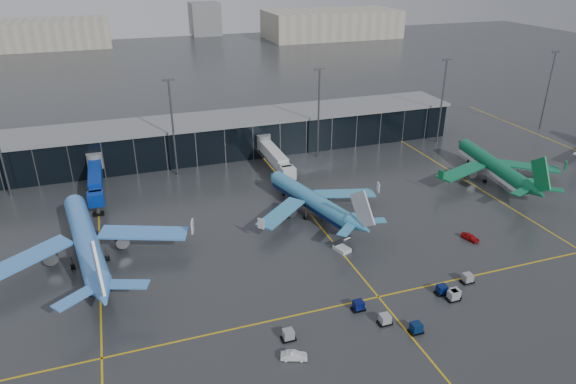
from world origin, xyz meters
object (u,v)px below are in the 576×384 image
object	(u,v)px
airliner_klm_near	(311,190)
baggage_carts	(410,305)
airliner_arkefly	(83,227)
service_van_red	(470,237)
airliner_aer_lingus	(494,157)
service_van_white	(294,356)
mobile_airstair	(342,247)

from	to	relation	value
airliner_klm_near	baggage_carts	distance (m)	37.83
baggage_carts	airliner_arkefly	bearing A→B (deg)	146.41
airliner_arkefly	service_van_red	xyz separation A→B (m)	(73.81, -17.73, -6.35)
airliner_aer_lingus	baggage_carts	world-z (taller)	airliner_aer_lingus
service_van_red	baggage_carts	bearing A→B (deg)	-164.03
baggage_carts	service_van_red	world-z (taller)	baggage_carts
baggage_carts	service_van_white	bearing A→B (deg)	-168.13
airliner_arkefly	baggage_carts	xyz separation A→B (m)	(50.32, -33.42, -6.25)
service_van_red	service_van_white	size ratio (longest dim) A/B	1.00
service_van_white	airliner_arkefly	bearing A→B (deg)	56.61
airliner_arkefly	mobile_airstair	world-z (taller)	airliner_arkefly
airliner_aer_lingus	service_van_red	distance (m)	35.28
mobile_airstair	service_van_red	world-z (taller)	mobile_airstair
airliner_arkefly	baggage_carts	bearing A→B (deg)	-41.72
airliner_arkefly	airliner_klm_near	bearing A→B (deg)	-3.35
service_van_red	service_van_white	bearing A→B (deg)	-173.72
airliner_aer_lingus	airliner_arkefly	bearing A→B (deg)	-167.61
airliner_klm_near	service_van_red	world-z (taller)	airliner_klm_near
airliner_arkefly	baggage_carts	distance (m)	60.73
mobile_airstair	airliner_klm_near	bearing A→B (deg)	71.79
airliner_aer_lingus	mobile_airstair	xyz separation A→B (m)	(-51.31, -19.82, -5.42)
airliner_klm_near	airliner_arkefly	bearing A→B (deg)	169.99
service_van_red	service_van_white	world-z (taller)	service_van_red
service_van_red	service_van_white	distance (m)	49.87
airliner_aer_lingus	baggage_carts	bearing A→B (deg)	-131.74
airliner_klm_near	airliner_aer_lingus	size ratio (longest dim) A/B	0.93
airliner_arkefly	airliner_aer_lingus	size ratio (longest dim) A/B	1.13
airliner_klm_near	airliner_aer_lingus	xyz separation A→B (m)	(51.43, 2.85, 0.40)
airliner_arkefly	airliner_aer_lingus	world-z (taller)	airliner_arkefly
airliner_arkefly	airliner_klm_near	xyz separation A→B (m)	(47.14, 3.94, -1.22)
airliner_klm_near	mobile_airstair	size ratio (longest dim) A/B	10.08
baggage_carts	mobile_airstair	size ratio (longest dim) A/B	9.98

